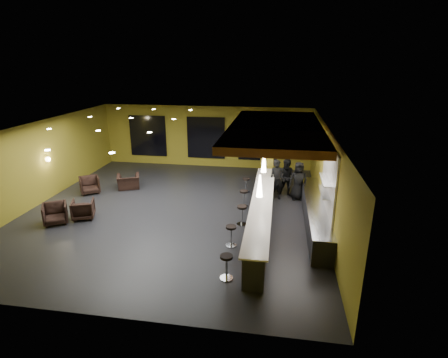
# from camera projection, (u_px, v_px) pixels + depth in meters

# --- Properties ---
(floor) EXTENTS (12.00, 13.00, 0.10)m
(floor) POSITION_uv_depth(u_px,v_px,m) (175.00, 211.00, 14.67)
(floor) COLOR black
(floor) RESTS_ON ground
(ceiling) EXTENTS (12.00, 13.00, 0.10)m
(ceiling) POSITION_uv_depth(u_px,v_px,m) (171.00, 126.00, 13.50)
(ceiling) COLOR black
(wall_back) EXTENTS (12.00, 0.10, 3.50)m
(wall_back) POSITION_uv_depth(u_px,v_px,m) (206.00, 137.00, 20.21)
(wall_back) COLOR olive
(wall_back) RESTS_ON floor
(wall_front) EXTENTS (12.00, 0.10, 3.50)m
(wall_front) POSITION_uv_depth(u_px,v_px,m) (89.00, 255.00, 7.96)
(wall_front) COLOR olive
(wall_front) RESTS_ON floor
(wall_left) EXTENTS (0.10, 13.00, 3.50)m
(wall_left) POSITION_uv_depth(u_px,v_px,m) (37.00, 163.00, 14.98)
(wall_left) COLOR olive
(wall_left) RESTS_ON floor
(wall_right) EXTENTS (0.10, 13.00, 3.50)m
(wall_right) POSITION_uv_depth(u_px,v_px,m) (328.00, 177.00, 13.19)
(wall_right) COLOR olive
(wall_right) RESTS_ON floor
(wood_soffit) EXTENTS (3.60, 8.00, 0.28)m
(wood_soffit) POSITION_uv_depth(u_px,v_px,m) (275.00, 129.00, 13.90)
(wood_soffit) COLOR #96522C
(wood_soffit) RESTS_ON ceiling
(window_left) EXTENTS (2.20, 0.06, 2.40)m
(window_left) POSITION_uv_depth(u_px,v_px,m) (148.00, 136.00, 20.64)
(window_left) COLOR black
(window_left) RESTS_ON wall_back
(window_center) EXTENTS (2.20, 0.06, 2.40)m
(window_center) POSITION_uv_depth(u_px,v_px,m) (206.00, 138.00, 20.12)
(window_center) COLOR black
(window_center) RESTS_ON wall_back
(window_right) EXTENTS (2.20, 0.06, 2.40)m
(window_right) POSITION_uv_depth(u_px,v_px,m) (258.00, 140.00, 19.67)
(window_right) COLOR black
(window_right) RESTS_ON wall_back
(tile_backsplash) EXTENTS (0.06, 3.20, 2.40)m
(tile_backsplash) POSITION_uv_depth(u_px,v_px,m) (329.00, 180.00, 12.19)
(tile_backsplash) COLOR white
(tile_backsplash) RESTS_ON wall_right
(bar_counter) EXTENTS (0.60, 8.00, 1.00)m
(bar_counter) POSITION_uv_depth(u_px,v_px,m) (261.00, 214.00, 13.01)
(bar_counter) COLOR black
(bar_counter) RESTS_ON floor
(bar_top) EXTENTS (0.78, 8.10, 0.05)m
(bar_top) POSITION_uv_depth(u_px,v_px,m) (262.00, 201.00, 12.84)
(bar_top) COLOR white
(bar_top) RESTS_ON bar_counter
(prep_counter) EXTENTS (0.70, 6.00, 0.86)m
(prep_counter) POSITION_uv_depth(u_px,v_px,m) (315.00, 214.00, 13.21)
(prep_counter) COLOR black
(prep_counter) RESTS_ON floor
(prep_top) EXTENTS (0.72, 6.00, 0.03)m
(prep_top) POSITION_uv_depth(u_px,v_px,m) (316.00, 203.00, 13.06)
(prep_top) COLOR silver
(prep_top) RESTS_ON prep_counter
(wall_shelf_lower) EXTENTS (0.30, 1.50, 0.03)m
(wall_shelf_lower) POSITION_uv_depth(u_px,v_px,m) (325.00, 192.00, 12.15)
(wall_shelf_lower) COLOR silver
(wall_shelf_lower) RESTS_ON wall_right
(wall_shelf_upper) EXTENTS (0.30, 1.50, 0.03)m
(wall_shelf_upper) POSITION_uv_depth(u_px,v_px,m) (326.00, 180.00, 12.00)
(wall_shelf_upper) COLOR silver
(wall_shelf_upper) RESTS_ON wall_right
(column) EXTENTS (0.60, 0.60, 3.50)m
(column) POSITION_uv_depth(u_px,v_px,m) (268.00, 152.00, 16.91)
(column) COLOR olive
(column) RESTS_ON floor
(wall_sconce) EXTENTS (0.22, 0.22, 0.22)m
(wall_sconce) POSITION_uv_depth(u_px,v_px,m) (48.00, 159.00, 15.41)
(wall_sconce) COLOR #FFE5B2
(wall_sconce) RESTS_ON wall_left
(pendant_0) EXTENTS (0.20, 0.20, 0.70)m
(pendant_0) POSITION_uv_depth(u_px,v_px,m) (260.00, 186.00, 10.55)
(pendant_0) COLOR white
(pendant_0) RESTS_ON wood_soffit
(pendant_1) EXTENTS (0.20, 0.20, 0.70)m
(pendant_1) POSITION_uv_depth(u_px,v_px,m) (264.00, 163.00, 12.88)
(pendant_1) COLOR white
(pendant_1) RESTS_ON wood_soffit
(pendant_2) EXTENTS (0.20, 0.20, 0.70)m
(pendant_2) POSITION_uv_depth(u_px,v_px,m) (267.00, 147.00, 15.22)
(pendant_2) COLOR white
(pendant_2) RESTS_ON wood_soffit
(staff_a) EXTENTS (0.78, 0.65, 1.83)m
(staff_a) POSITION_uv_depth(u_px,v_px,m) (277.00, 180.00, 15.51)
(staff_a) COLOR black
(staff_a) RESTS_ON floor
(staff_b) EXTENTS (0.96, 0.80, 1.76)m
(staff_b) POSITION_uv_depth(u_px,v_px,m) (287.00, 178.00, 15.86)
(staff_b) COLOR black
(staff_b) RESTS_ON floor
(staff_c) EXTENTS (0.89, 0.62, 1.73)m
(staff_c) POSITION_uv_depth(u_px,v_px,m) (298.00, 181.00, 15.50)
(staff_c) COLOR black
(staff_c) RESTS_ON floor
(armchair_a) EXTENTS (1.18, 1.18, 0.79)m
(armchair_a) POSITION_uv_depth(u_px,v_px,m) (55.00, 213.00, 13.34)
(armchair_a) COLOR black
(armchair_a) RESTS_ON floor
(armchair_b) EXTENTS (1.05, 1.07, 0.75)m
(armchair_b) POSITION_uv_depth(u_px,v_px,m) (83.00, 209.00, 13.78)
(armchair_b) COLOR black
(armchair_b) RESTS_ON floor
(armchair_c) EXTENTS (1.19, 1.20, 0.79)m
(armchair_c) POSITION_uv_depth(u_px,v_px,m) (90.00, 185.00, 16.38)
(armchair_c) COLOR black
(armchair_c) RESTS_ON floor
(armchair_d) EXTENTS (1.32, 1.25, 0.68)m
(armchair_d) POSITION_uv_depth(u_px,v_px,m) (129.00, 182.00, 16.99)
(armchair_d) COLOR black
(armchair_d) RESTS_ON floor
(bar_stool_0) EXTENTS (0.38, 0.38, 0.76)m
(bar_stool_0) POSITION_uv_depth(u_px,v_px,m) (226.00, 264.00, 9.89)
(bar_stool_0) COLOR silver
(bar_stool_0) RESTS_ON floor
(bar_stool_1) EXTENTS (0.37, 0.37, 0.74)m
(bar_stool_1) POSITION_uv_depth(u_px,v_px,m) (231.00, 233.00, 11.66)
(bar_stool_1) COLOR silver
(bar_stool_1) RESTS_ON floor
(bar_stool_2) EXTENTS (0.39, 0.39, 0.77)m
(bar_stool_2) POSITION_uv_depth(u_px,v_px,m) (242.00, 213.00, 13.17)
(bar_stool_2) COLOR silver
(bar_stool_2) RESTS_ON floor
(bar_stool_3) EXTENTS (0.37, 0.37, 0.73)m
(bar_stool_3) POSITION_uv_depth(u_px,v_px,m) (244.00, 196.00, 14.82)
(bar_stool_3) COLOR silver
(bar_stool_3) RESTS_ON floor
(bar_stool_4) EXTENTS (0.36, 0.36, 0.71)m
(bar_stool_4) POSITION_uv_depth(u_px,v_px,m) (246.00, 183.00, 16.42)
(bar_stool_4) COLOR silver
(bar_stool_4) RESTS_ON floor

